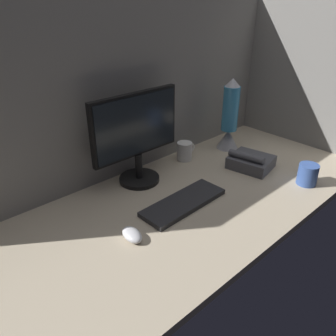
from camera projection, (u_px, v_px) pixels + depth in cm
name	position (u px, v px, depth cm)	size (l,w,h in cm)	color
ground_plane	(191.00, 198.00, 140.83)	(180.00, 80.00, 3.00)	tan
cubicle_wall_back	(132.00, 89.00, 147.06)	(180.00, 5.00, 75.36)	gray
cubicle_wall_side	(310.00, 73.00, 175.01)	(5.00, 80.00, 75.36)	gray
monitor	(136.00, 134.00, 141.41)	(42.78, 18.00, 39.85)	black
keyboard	(184.00, 202.00, 133.66)	(37.00, 13.00, 2.00)	#262628
mouse	(132.00, 235.00, 114.86)	(5.60, 9.60, 3.40)	silver
mug_ceramic_white	(185.00, 151.00, 168.29)	(10.81, 7.48, 9.24)	white
mug_ceramic_blue	(308.00, 174.00, 146.74)	(11.85, 8.49, 9.37)	#38569E
lava_lamp	(229.00, 120.00, 175.96)	(11.51, 11.51, 37.68)	#A5A5AD
desk_phone	(251.00, 162.00, 161.07)	(20.41, 21.98, 8.80)	#4C4C51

